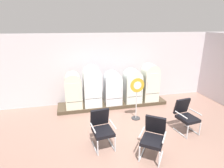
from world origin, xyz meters
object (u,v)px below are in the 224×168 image
refrigerator_1 (92,85)px  armchair_right (186,114)px  refrigerator_3 (132,85)px  armchair_left (102,127)px  refrigerator_0 (73,89)px  armchair_center (153,136)px  refrigerator_4 (150,81)px  sign_stand (137,98)px  refrigerator_2 (113,87)px

refrigerator_1 → armchair_right: refrigerator_1 is taller
refrigerator_3 → armchair_left: bearing=-125.4°
refrigerator_0 → armchair_center: (1.89, -3.24, -0.31)m
refrigerator_4 → armchair_center: (-1.34, -3.21, -0.41)m
refrigerator_0 → refrigerator_3: (2.45, -0.01, -0.00)m
refrigerator_3 → sign_stand: size_ratio=0.91×
armchair_left → refrigerator_0: bearing=105.0°
refrigerator_0 → armchair_left: refrigerator_0 is taller
armchair_right → armchair_left: bearing=-177.4°
refrigerator_2 → refrigerator_4: bearing=0.9°
refrigerator_0 → sign_stand: 2.51m
armchair_right → refrigerator_3: bearing=111.9°
armchair_left → armchair_center: (1.22, -0.72, 0.00)m
refrigerator_4 → armchair_center: refrigerator_4 is taller
refrigerator_2 → armchair_center: (0.30, -3.18, -0.29)m
refrigerator_1 → armchair_left: (-0.07, -2.49, -0.44)m
refrigerator_3 → armchair_center: (-0.56, -3.22, -0.31)m
armchair_right → refrigerator_0: bearing=144.9°
refrigerator_3 → armchair_right: 2.58m
refrigerator_0 → refrigerator_3: bearing=-0.3°
refrigerator_4 → armchair_center: bearing=-112.7°
sign_stand → refrigerator_3: bearing=77.2°
refrigerator_4 → armchair_right: refrigerator_4 is taller
refrigerator_2 → armchair_center: bearing=-84.6°
armchair_right → refrigerator_1: bearing=138.4°
refrigerator_4 → armchair_right: size_ratio=1.52×
refrigerator_4 → armchair_left: 3.59m
armchair_center → refrigerator_0: bearing=120.2°
refrigerator_2 → refrigerator_3: (0.86, 0.04, 0.02)m
refrigerator_3 → refrigerator_0: bearing=179.7°
refrigerator_1 → armchair_center: refrigerator_1 is taller
refrigerator_1 → armchair_left: 2.53m
sign_stand → armchair_center: bearing=-98.0°
refrigerator_2 → refrigerator_4: 1.65m
refrigerator_2 → sign_stand: (0.58, -1.23, -0.06)m
refrigerator_2 → armchair_right: refrigerator_2 is taller
armchair_left → sign_stand: bearing=39.6°
refrigerator_1 → armchair_center: size_ratio=1.58×
refrigerator_1 → refrigerator_2: bearing=-1.8°
armchair_right → sign_stand: size_ratio=0.67×
refrigerator_0 → refrigerator_4: (3.23, -0.03, 0.10)m
armchair_right → armchair_center: same height
refrigerator_3 → armchair_center: size_ratio=1.35×
armchair_right → armchair_center: 1.74m
refrigerator_2 → refrigerator_3: size_ratio=0.98×
refrigerator_0 → refrigerator_1: (0.74, -0.03, 0.13)m
refrigerator_4 → armchair_left: refrigerator_4 is taller
armchair_left → armchair_center: 1.41m
refrigerator_0 → armchair_right: 4.17m
armchair_center → sign_stand: 1.99m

